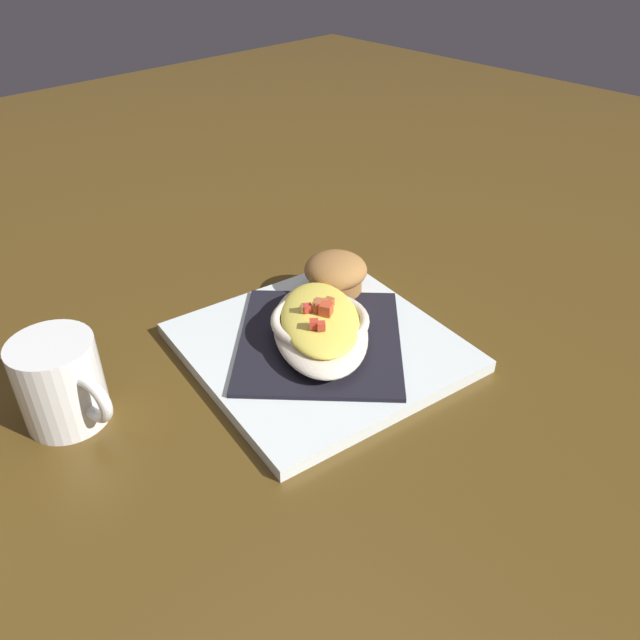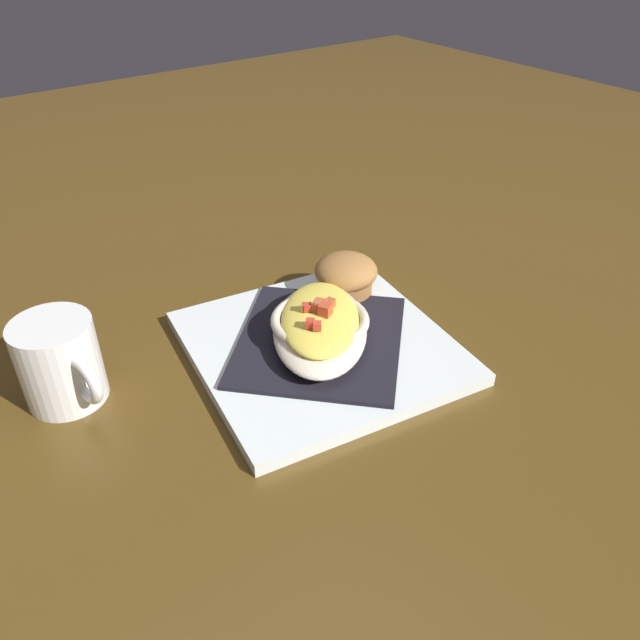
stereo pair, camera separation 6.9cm
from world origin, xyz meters
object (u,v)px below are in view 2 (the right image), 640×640
Objects in this scene: muffin at (346,275)px; square_plate at (320,347)px; gratin_dish at (320,324)px; coffee_mug at (62,367)px.

square_plate is at bearing -144.07° from muffin.
coffee_mug is at bearing 159.68° from gratin_dish.
gratin_dish is at bearing -115.24° from square_plate.
gratin_dish is 0.27m from coffee_mug.
coffee_mug is (-0.25, 0.09, 0.00)m from gratin_dish.
muffin is 0.34m from coffee_mug.
gratin_dish is 1.83× the size of coffee_mug.
gratin_dish is 2.65× the size of muffin.
square_plate is 3.53× the size of muffin.
gratin_dish is at bearing -144.06° from muffin.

